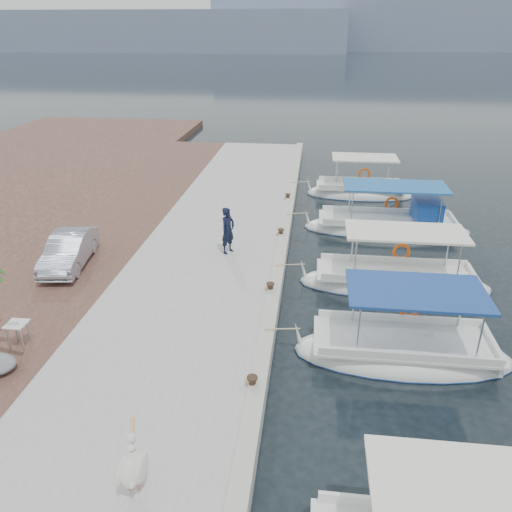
{
  "coord_description": "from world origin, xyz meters",
  "views": [
    {
      "loc": [
        0.91,
        -13.4,
        8.74
      ],
      "look_at": [
        -1.0,
        2.83,
        1.2
      ],
      "focal_mm": 35.0,
      "sensor_mm": 36.0,
      "label": 1
    }
  ],
  "objects_px": {
    "pelican": "(133,467)",
    "parked_car": "(69,251)",
    "fisherman": "(228,230)",
    "fishing_caique_c": "(394,284)",
    "fishing_caique_b": "(402,353)",
    "fishing_caique_d": "(389,227)",
    "fishing_caique_e": "(359,194)"
  },
  "relations": [
    {
      "from": "fishing_caique_c",
      "to": "fishing_caique_d",
      "type": "height_order",
      "value": "same"
    },
    {
      "from": "fishing_caique_c",
      "to": "fishing_caique_e",
      "type": "bearing_deg",
      "value": 92.78
    },
    {
      "from": "fisherman",
      "to": "parked_car",
      "type": "xyz_separation_m",
      "value": [
        -5.74,
        -1.88,
        -0.33
      ]
    },
    {
      "from": "fishing_caique_d",
      "to": "pelican",
      "type": "bearing_deg",
      "value": -113.54
    },
    {
      "from": "fishing_caique_c",
      "to": "fishing_caique_d",
      "type": "xyz_separation_m",
      "value": [
        0.47,
        5.61,
        0.06
      ]
    },
    {
      "from": "fishing_caique_c",
      "to": "fisherman",
      "type": "xyz_separation_m",
      "value": [
        -6.39,
        1.28,
        1.31
      ]
    },
    {
      "from": "fisherman",
      "to": "fishing_caique_c",
      "type": "bearing_deg",
      "value": -71.05
    },
    {
      "from": "fishing_caique_e",
      "to": "pelican",
      "type": "distance_m",
      "value": 21.74
    },
    {
      "from": "fishing_caique_b",
      "to": "fishing_caique_d",
      "type": "xyz_separation_m",
      "value": [
        0.83,
        9.96,
        0.06
      ]
    },
    {
      "from": "fishing_caique_b",
      "to": "fishing_caique_c",
      "type": "distance_m",
      "value": 4.37
    },
    {
      "from": "fishing_caique_b",
      "to": "fishing_caique_e",
      "type": "xyz_separation_m",
      "value": [
        -0.17,
        15.27,
        0.0
      ]
    },
    {
      "from": "fishing_caique_e",
      "to": "fishing_caique_c",
      "type": "bearing_deg",
      "value": -87.22
    },
    {
      "from": "fishing_caique_b",
      "to": "pelican",
      "type": "relative_size",
      "value": 4.65
    },
    {
      "from": "pelican",
      "to": "parked_car",
      "type": "height_order",
      "value": "parked_car"
    },
    {
      "from": "fishing_caique_d",
      "to": "pelican",
      "type": "xyz_separation_m",
      "value": [
        -6.81,
        -15.63,
        0.85
      ]
    },
    {
      "from": "fishing_caique_e",
      "to": "fisherman",
      "type": "xyz_separation_m",
      "value": [
        -5.86,
        -9.63,
        1.31
      ]
    },
    {
      "from": "fishing_caique_c",
      "to": "pelican",
      "type": "distance_m",
      "value": 11.89
    },
    {
      "from": "fishing_caique_e",
      "to": "fisherman",
      "type": "relative_size",
      "value": 3.16
    },
    {
      "from": "fishing_caique_d",
      "to": "fisherman",
      "type": "xyz_separation_m",
      "value": [
        -6.86,
        -4.33,
        1.25
      ]
    },
    {
      "from": "pelican",
      "to": "fishing_caique_b",
      "type": "bearing_deg",
      "value": 43.44
    },
    {
      "from": "fishing_caique_c",
      "to": "parked_car",
      "type": "bearing_deg",
      "value": -177.16
    },
    {
      "from": "pelican",
      "to": "parked_car",
      "type": "relative_size",
      "value": 0.37
    },
    {
      "from": "fishing_caique_b",
      "to": "fishing_caique_c",
      "type": "relative_size",
      "value": 0.9
    },
    {
      "from": "fishing_caique_e",
      "to": "fishing_caique_b",
      "type": "bearing_deg",
      "value": -89.36
    },
    {
      "from": "pelican",
      "to": "parked_car",
      "type": "distance_m",
      "value": 11.06
    },
    {
      "from": "pelican",
      "to": "fisherman",
      "type": "distance_m",
      "value": 11.31
    },
    {
      "from": "pelican",
      "to": "fisherman",
      "type": "xyz_separation_m",
      "value": [
        -0.05,
        11.3,
        0.4
      ]
    },
    {
      "from": "fishing_caique_e",
      "to": "pelican",
      "type": "height_order",
      "value": "fishing_caique_e"
    },
    {
      "from": "fishing_caique_d",
      "to": "parked_car",
      "type": "height_order",
      "value": "fishing_caique_d"
    },
    {
      "from": "fishing_caique_d",
      "to": "parked_car",
      "type": "bearing_deg",
      "value": -153.77
    },
    {
      "from": "fisherman",
      "to": "fishing_caique_b",
      "type": "bearing_deg",
      "value": -102.78
    },
    {
      "from": "fishing_caique_d",
      "to": "fishing_caique_e",
      "type": "height_order",
      "value": "same"
    }
  ]
}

